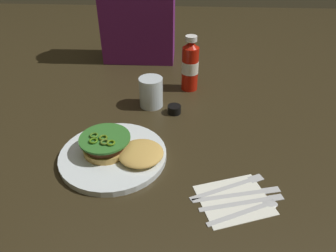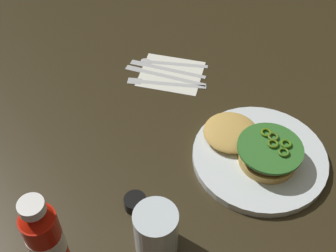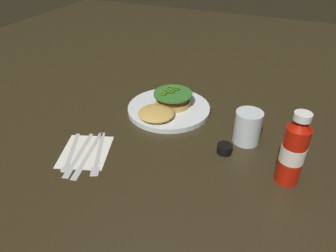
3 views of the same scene
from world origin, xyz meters
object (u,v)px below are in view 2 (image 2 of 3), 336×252
(steak_knife, at_px, (163,67))
(fork_utensil, at_px, (160,82))
(water_glass, at_px, (156,231))
(condiment_cup, at_px, (135,203))
(burger_sandwich, at_px, (254,146))
(ketchup_bottle, at_px, (46,240))
(napkin, at_px, (171,74))
(dinner_plate, at_px, (259,157))
(butter_knife, at_px, (160,74))
(spoon_utensil, at_px, (164,62))

(steak_knife, xyz_separation_m, fork_utensil, (-0.03, 0.05, 0.00))
(water_glass, xyz_separation_m, condiment_cup, (0.08, -0.05, -0.04))
(burger_sandwich, height_order, fork_utensil, burger_sandwich)
(water_glass, bearing_deg, ketchup_bottle, 45.33)
(burger_sandwich, height_order, napkin, burger_sandwich)
(dinner_plate, bearing_deg, napkin, -23.06)
(napkin, xyz_separation_m, butter_knife, (0.02, 0.02, 0.00))
(spoon_utensil, bearing_deg, butter_knife, 110.80)
(spoon_utensil, relative_size, fork_utensil, 0.89)
(napkin, bearing_deg, butter_knife, 41.04)
(condiment_cup, bearing_deg, napkin, -67.27)
(napkin, xyz_separation_m, steak_knife, (0.03, -0.01, 0.00))
(ketchup_bottle, xyz_separation_m, spoon_utensil, (0.15, -0.57, -0.09))
(condiment_cup, relative_size, steak_knife, 0.22)
(butter_knife, bearing_deg, fork_utensil, 122.71)
(fork_utensil, bearing_deg, ketchup_bottle, 102.54)
(ketchup_bottle, relative_size, napkin, 1.28)
(burger_sandwich, bearing_deg, steak_knife, -23.11)
(butter_knife, bearing_deg, steak_knife, -72.85)
(spoon_utensil, height_order, fork_utensil, same)
(burger_sandwich, bearing_deg, fork_utensil, -16.06)
(dinner_plate, distance_m, condiment_cup, 0.29)
(steak_knife, bearing_deg, fork_utensil, 115.78)
(burger_sandwich, distance_m, water_glass, 0.29)
(dinner_plate, xyz_separation_m, steak_knife, (0.34, -0.14, -0.00))
(butter_knife, height_order, fork_utensil, same)
(water_glass, distance_m, napkin, 0.48)
(dinner_plate, distance_m, steak_knife, 0.37)
(steak_knife, xyz_separation_m, butter_knife, (-0.01, 0.02, 0.00))
(steak_knife, bearing_deg, condiment_cup, 116.13)
(ketchup_bottle, relative_size, condiment_cup, 4.55)
(steak_knife, bearing_deg, burger_sandwich, 156.89)
(condiment_cup, bearing_deg, spoon_utensil, -63.91)
(water_glass, height_order, condiment_cup, water_glass)
(condiment_cup, xyz_separation_m, napkin, (0.16, -0.37, -0.01))
(ketchup_bottle, relative_size, steak_knife, 1.00)
(dinner_plate, bearing_deg, steak_knife, -22.10)
(ketchup_bottle, distance_m, spoon_utensil, 0.60)
(condiment_cup, relative_size, fork_utensil, 0.24)
(burger_sandwich, xyz_separation_m, fork_utensil, (0.30, -0.09, -0.03))
(steak_knife, bearing_deg, spoon_utensil, -64.84)
(burger_sandwich, xyz_separation_m, spoon_utensil, (0.33, -0.16, -0.03))
(spoon_utensil, bearing_deg, steak_knife, 115.16)
(ketchup_bottle, height_order, water_glass, ketchup_bottle)
(dinner_plate, xyz_separation_m, spoon_utensil, (0.35, -0.16, -0.00))
(condiment_cup, xyz_separation_m, butter_knife, (0.18, -0.35, -0.01))
(dinner_plate, bearing_deg, spoon_utensil, -24.31)
(dinner_plate, relative_size, condiment_cup, 6.50)
(napkin, bearing_deg, spoon_utensil, -33.46)
(ketchup_bottle, xyz_separation_m, condiment_cup, (-0.05, -0.18, -0.08))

